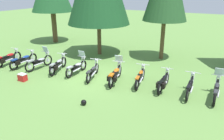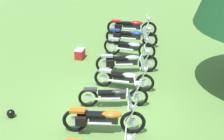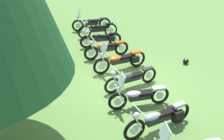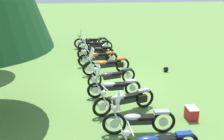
{
  "view_description": "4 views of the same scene",
  "coord_description": "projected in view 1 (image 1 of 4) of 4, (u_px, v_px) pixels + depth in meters",
  "views": [
    {
      "loc": [
        6.76,
        -10.28,
        5.04
      ],
      "look_at": [
        1.25,
        -0.1,
        0.75
      ],
      "focal_mm": 35.82,
      "sensor_mm": 36.0,
      "label": 1
    },
    {
      "loc": [
        9.95,
        2.51,
        6.49
      ],
      "look_at": [
        -1.44,
        -0.43,
        0.62
      ],
      "focal_mm": 59.29,
      "sensor_mm": 36.0,
      "label": 2
    },
    {
      "loc": [
        -8.48,
        2.51,
        5.5
      ],
      "look_at": [
        -0.15,
        0.72,
        0.9
      ],
      "focal_mm": 43.08,
      "sensor_mm": 36.0,
      "label": 3
    },
    {
      "loc": [
        -10.98,
        1.36,
        4.55
      ],
      "look_at": [
        -0.61,
        0.03,
        0.89
      ],
      "focal_mm": 42.73,
      "sensor_mm": 36.0,
      "label": 4
    }
  ],
  "objects": [
    {
      "name": "motorcycle_10",
      "position": [
        216.0,
        90.0,
        10.62
      ],
      "size": [
        0.67,
        2.31,
        1.37
      ],
      "rotation": [
        0.0,
        0.0,
        1.59
      ],
      "color": "black",
      "rests_on": "ground_plane"
    },
    {
      "name": "picnic_cooler",
      "position": [
        23.0,
        77.0,
        12.77
      ],
      "size": [
        0.47,
        0.34,
        0.42
      ],
      "color": "red",
      "rests_on": "ground_plane"
    },
    {
      "name": "motorcycle_1",
      "position": [
        23.0,
        60.0,
        14.98
      ],
      "size": [
        0.69,
        2.38,
        1.01
      ],
      "rotation": [
        0.0,
        0.0,
        1.61
      ],
      "color": "black",
      "rests_on": "ground_plane"
    },
    {
      "name": "motorcycle_6",
      "position": [
        115.0,
        74.0,
        12.48
      ],
      "size": [
        0.92,
        2.4,
        1.38
      ],
      "rotation": [
        0.0,
        0.0,
        1.77
      ],
      "color": "black",
      "rests_on": "ground_plane"
    },
    {
      "name": "motorcycle_0",
      "position": [
        8.0,
        58.0,
        15.34
      ],
      "size": [
        0.75,
        2.39,
        1.02
      ],
      "rotation": [
        0.0,
        0.0,
        1.69
      ],
      "color": "black",
      "rests_on": "ground_plane"
    },
    {
      "name": "motorcycle_7",
      "position": [
        140.0,
        77.0,
        12.19
      ],
      "size": [
        0.75,
        2.2,
        1.0
      ],
      "rotation": [
        0.0,
        0.0,
        1.74
      ],
      "color": "black",
      "rests_on": "ground_plane"
    },
    {
      "name": "ground_plane",
      "position": [
        94.0,
        78.0,
        13.25
      ],
      "size": [
        80.0,
        80.0,
        0.0
      ],
      "primitive_type": "plane",
      "color": "#608C42"
    },
    {
      "name": "motorcycle_8",
      "position": [
        163.0,
        82.0,
        11.6
      ],
      "size": [
        0.68,
        2.16,
        1.0
      ],
      "rotation": [
        0.0,
        0.0,
        1.6
      ],
      "color": "black",
      "rests_on": "ground_plane"
    },
    {
      "name": "motorcycle_2",
      "position": [
        39.0,
        62.0,
        14.62
      ],
      "size": [
        0.74,
        2.25,
        1.38
      ],
      "rotation": [
        0.0,
        0.0,
        1.51
      ],
      "color": "black",
      "rests_on": "ground_plane"
    },
    {
      "name": "motorcycle_9",
      "position": [
        190.0,
        87.0,
        10.99
      ],
      "size": [
        0.76,
        2.23,
        1.02
      ],
      "rotation": [
        0.0,
        0.0,
        1.62
      ],
      "color": "black",
      "rests_on": "ground_plane"
    },
    {
      "name": "motorcycle_3",
      "position": [
        58.0,
        65.0,
        14.09
      ],
      "size": [
        0.97,
        2.32,
        1.01
      ],
      "rotation": [
        0.0,
        0.0,
        1.85
      ],
      "color": "black",
      "rests_on": "ground_plane"
    },
    {
      "name": "motorcycle_4",
      "position": [
        77.0,
        67.0,
        13.73
      ],
      "size": [
        0.63,
        2.17,
        1.34
      ],
      "rotation": [
        0.0,
        0.0,
        1.6
      ],
      "color": "black",
      "rests_on": "ground_plane"
    },
    {
      "name": "motorcycle_5",
      "position": [
        93.0,
        71.0,
        13.12
      ],
      "size": [
        0.89,
        2.22,
        0.98
      ],
      "rotation": [
        0.0,
        0.0,
        1.85
      ],
      "color": "black",
      "rests_on": "ground_plane"
    },
    {
      "name": "dropped_helmet",
      "position": [
        84.0,
        102.0,
        10.15
      ],
      "size": [
        0.26,
        0.26,
        0.26
      ],
      "primitive_type": "sphere",
      "color": "black",
      "rests_on": "ground_plane"
    }
  ]
}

